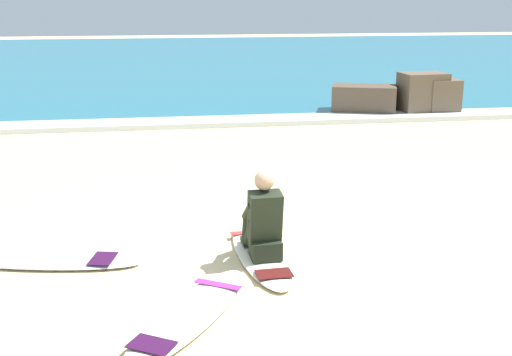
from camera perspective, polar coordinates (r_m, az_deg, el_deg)
ground_plane at (r=7.03m, az=2.90°, el=-7.48°), size 80.00×80.00×0.00m
sea at (r=27.99m, az=-6.08°, el=10.16°), size 80.00×28.00×0.10m
breaking_foam at (r=14.45m, az=-3.32°, el=4.95°), size 80.00×0.90×0.11m
surfboard_main at (r=7.20m, az=0.41°, el=-6.58°), size 0.63×2.03×0.08m
surfer_seated at (r=6.94m, az=0.63°, el=-3.90°), size 0.39×0.72×0.95m
surfboard_spare_near at (r=7.41m, az=-18.57°, el=-6.79°), size 2.31×1.02×0.08m
surfboard_spare_far at (r=5.95m, az=-5.79°, el=-11.72°), size 1.50×2.00×0.08m
rock_outcrop_distant at (r=16.01m, az=13.04°, el=6.96°), size 3.04×1.41×0.99m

